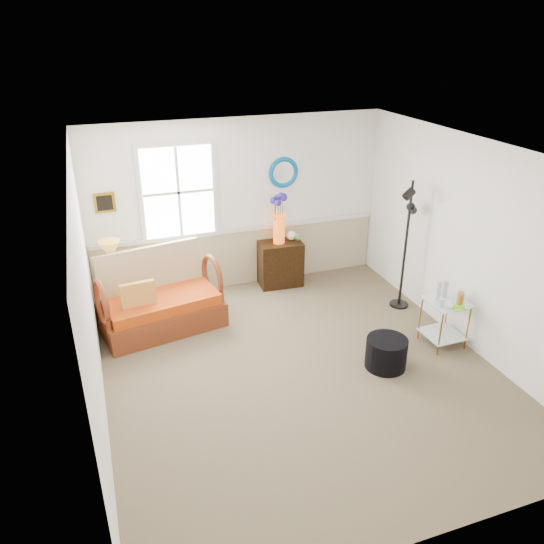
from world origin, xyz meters
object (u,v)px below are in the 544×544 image
object	(u,v)px
cabinet	(280,263)
ottoman	(386,353)
side_table	(444,322)
lamp_stand	(117,297)
loveseat	(160,293)
floor_lamp	(406,246)

from	to	relation	value
cabinet	ottoman	distance (m)	2.59
side_table	ottoman	xyz separation A→B (m)	(-0.95, -0.21, -0.12)
ottoman	cabinet	bearing A→B (deg)	99.44
lamp_stand	cabinet	xyz separation A→B (m)	(2.52, 0.23, 0.05)
side_table	ottoman	size ratio (longest dim) A/B	1.26
cabinet	loveseat	bearing A→B (deg)	-156.68
floor_lamp	side_table	bearing A→B (deg)	-100.43
loveseat	ottoman	world-z (taller)	loveseat
loveseat	cabinet	xyz separation A→B (m)	(1.98, 0.70, -0.16)
side_table	loveseat	bearing A→B (deg)	153.91
loveseat	lamp_stand	bearing A→B (deg)	128.51
loveseat	side_table	bearing A→B (deg)	-36.72
lamp_stand	floor_lamp	bearing A→B (deg)	-14.65
side_table	ottoman	world-z (taller)	side_table
loveseat	floor_lamp	xyz separation A→B (m)	(3.39, -0.56, 0.43)
lamp_stand	ottoman	xyz separation A→B (m)	(2.95, -2.32, -0.12)
floor_lamp	loveseat	bearing A→B (deg)	162.46
loveseat	side_table	distance (m)	3.74
side_table	floor_lamp	size ratio (longest dim) A/B	0.33
loveseat	floor_lamp	size ratio (longest dim) A/B	0.84
lamp_stand	ottoman	bearing A→B (deg)	-38.20
lamp_stand	floor_lamp	xyz separation A→B (m)	(3.94, -1.03, 0.64)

